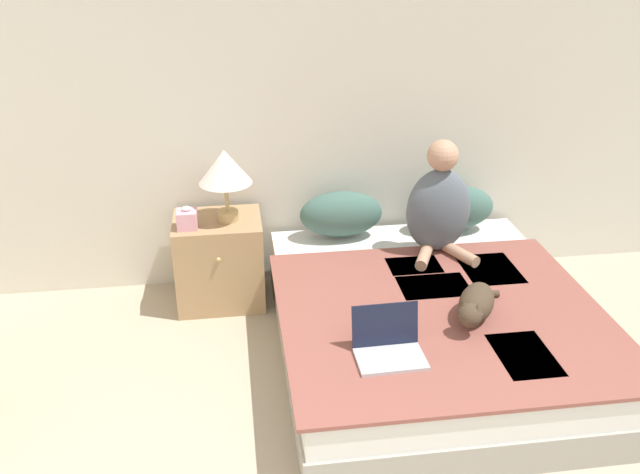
% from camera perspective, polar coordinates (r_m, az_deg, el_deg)
% --- Properties ---
extents(wall_back, '(5.80, 0.05, 2.55)m').
position_cam_1_polar(wall_back, '(4.28, 0.41, 12.27)').
color(wall_back, beige).
rests_on(wall_back, ground_plane).
extents(bed, '(1.70, 1.94, 0.38)m').
position_cam_1_polar(bed, '(3.86, 9.27, -7.31)').
color(bed, '#9E998E').
rests_on(bed, ground_plane).
extents(pillow_near, '(0.53, 0.26, 0.30)m').
position_cam_1_polar(pillow_near, '(4.32, 1.79, 1.96)').
color(pillow_near, '#42665B').
rests_on(pillow_near, bed).
extents(pillow_far, '(0.53, 0.26, 0.30)m').
position_cam_1_polar(pillow_far, '(4.49, 11.18, 2.45)').
color(pillow_far, '#42665B').
rests_on(pillow_far, bed).
extents(person_sitting, '(0.40, 0.39, 0.70)m').
position_cam_1_polar(person_sitting, '(4.12, 9.99, 2.56)').
color(person_sitting, slate).
rests_on(person_sitting, bed).
extents(cat_tabby, '(0.35, 0.42, 0.19)m').
position_cam_1_polar(cat_tabby, '(3.53, 12.96, -5.56)').
color(cat_tabby, '#473828').
rests_on(cat_tabby, bed).
extents(laptop_open, '(0.33, 0.26, 0.22)m').
position_cam_1_polar(laptop_open, '(3.23, 5.80, -9.17)').
color(laptop_open, '#B7B7BC').
rests_on(laptop_open, bed).
extents(nightstand, '(0.54, 0.46, 0.57)m').
position_cam_1_polar(nightstand, '(4.31, -8.45, -1.99)').
color(nightstand, tan).
rests_on(nightstand, ground_plane).
extents(table_lamp, '(0.32, 0.32, 0.45)m').
position_cam_1_polar(table_lamp, '(4.05, -8.02, 5.68)').
color(table_lamp, tan).
rests_on(table_lamp, nightstand).
extents(tissue_box, '(0.12, 0.12, 0.14)m').
position_cam_1_polar(tissue_box, '(4.08, -11.12, 1.50)').
color(tissue_box, '#E09EB2').
rests_on(tissue_box, nightstand).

